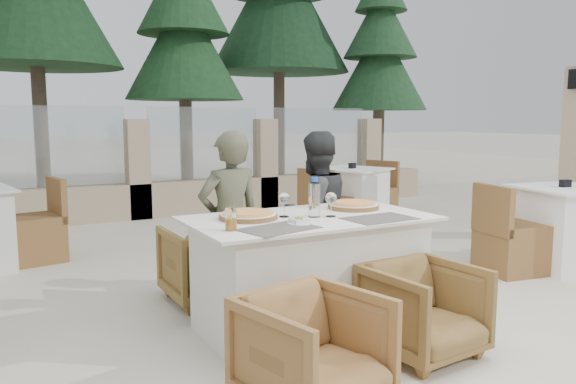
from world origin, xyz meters
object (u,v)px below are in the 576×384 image
pizza_right (353,205)px  diner_right (315,214)px  wine_glass_centre (284,203)px  diner_left (230,224)px  armchair_near_left (313,352)px  bg_table_c (562,227)px  armchair_near_right (424,310)px  wine_glass_near (331,203)px  armchair_far_left (208,263)px  beer_glass_left (231,219)px  dining_table (309,273)px  beer_glass_right (315,197)px  armchair_far_right (321,255)px  pizza_left (248,215)px  olive_dish (299,221)px  water_bottle (314,197)px  bg_table_b (352,198)px

pizza_right → diner_right: (-0.02, 0.50, -0.14)m
wine_glass_centre → diner_left: 0.54m
armchair_near_left → diner_right: 1.85m
bg_table_c → armchair_near_right: bearing=-151.8°
wine_glass_centre → diner_right: bearing=44.3°
wine_glass_near → armchair_far_left: (-0.51, 0.97, -0.57)m
beer_glass_left → pizza_right: bearing=16.1°
dining_table → beer_glass_left: 0.80m
wine_glass_centre → wine_glass_near: same height
beer_glass_right → armchair_far_right: 0.64m
pizza_left → olive_dish: (0.20, -0.31, -0.00)m
beer_glass_right → bg_table_c: (2.70, -0.09, -0.46)m
pizza_left → diner_left: bearing=84.6°
water_bottle → wine_glass_near: size_ratio=1.44×
beer_glass_right → armchair_far_right: beer_glass_right is taller
wine_glass_near → armchair_near_right: (0.27, -0.62, -0.58)m
armchair_far_left → bg_table_b: bg_table_b is taller
beer_glass_right → diner_left: diner_left is taller
diner_left → bg_table_b: (2.65, 2.28, -0.28)m
beer_glass_left → armchair_near_right: (1.02, -0.51, -0.56)m
wine_glass_centre → olive_dish: (-0.03, -0.26, -0.07)m
wine_glass_near → diner_right: bearing=66.5°
wine_glass_near → beer_glass_right: bearing=73.8°
water_bottle → armchair_far_left: 1.18m
pizza_right → armchair_far_right: (0.02, 0.46, -0.47)m
pizza_right → armchair_far_left: 1.24m
armchair_far_left → beer_glass_right: bearing=135.9°
pizza_left → dining_table: bearing=-16.8°
pizza_right → bg_table_b: (1.85, 2.67, -0.41)m
dining_table → beer_glass_right: beer_glass_right is taller
armchair_near_left → bg_table_c: bg_table_c is taller
water_bottle → armchair_near_right: bearing=-61.6°
dining_table → wine_glass_near: (0.12, -0.07, 0.48)m
water_bottle → diner_right: diner_right is taller
pizza_right → bg_table_b: bearing=55.3°
wine_glass_centre → armchair_far_left: wine_glass_centre is taller
pizza_right → diner_right: bearing=92.1°
wine_glass_near → pizza_right: bearing=32.5°
bg_table_b → dining_table: bearing=-153.6°
beer_glass_right → diner_left: 0.65m
pizza_left → wine_glass_near: wine_glass_near is taller
dining_table → pizza_left: 0.58m
armchair_near_right → bg_table_c: bearing=14.3°
wine_glass_near → olive_dish: 0.34m
pizza_left → armchair_near_left: 1.15m
beer_glass_left → diner_left: size_ratio=0.10×
olive_dish → armchair_near_right: 0.92m
armchair_far_right → bg_table_b: bearing=-147.8°
bg_table_b → bg_table_c: size_ratio=1.00×
beer_glass_right → diner_left: size_ratio=0.12×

